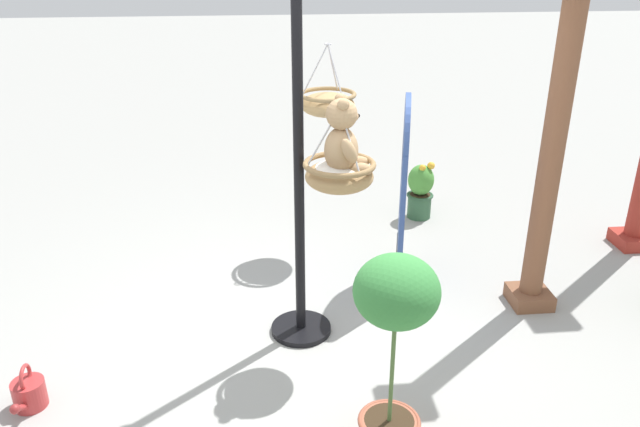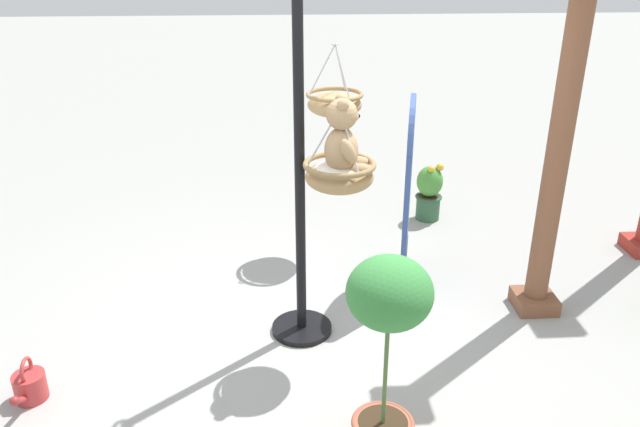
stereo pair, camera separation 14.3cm
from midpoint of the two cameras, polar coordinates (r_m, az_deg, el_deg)
ground_plane at (r=4.62m, az=-1.95°, el=-11.61°), size 40.00×40.00×0.00m
display_pole_central at (r=4.34m, az=-2.79°, el=-2.17°), size 0.44×0.44×2.47m
hanging_basket_with_teddy at (r=4.02m, az=0.74°, el=3.60°), size 0.47×0.47×0.55m
teddy_bear at (r=3.95m, az=1.11°, el=6.59°), size 0.35×0.31×0.50m
hanging_basket_left_high at (r=5.52m, az=-0.06°, el=10.01°), size 0.50×0.50×0.62m
greenhouse_pillar_right at (r=4.75m, az=19.66°, el=6.28°), size 0.32×0.32×2.80m
potted_plant_flowering_red at (r=3.37m, az=5.57°, el=-10.12°), size 0.45×0.45×1.21m
potted_plant_tall_leafy at (r=6.48m, az=8.48°, el=2.09°), size 0.27×0.27×0.61m
display_sign_board at (r=4.99m, az=6.81°, el=3.41°), size 0.66×0.19×1.60m
watering_can at (r=4.43m, az=-25.81°, el=-14.49°), size 0.35×0.20×0.30m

